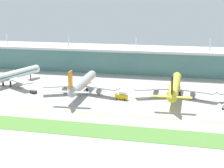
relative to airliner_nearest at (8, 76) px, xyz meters
The scene contains 11 objects.
ground_plane 86.27m from the airliner_nearest, 28.75° to the right, with size 600.00×600.00×0.00m, color #A8A59E.
terminal_building 103.48m from the airliner_nearest, 43.17° to the left, with size 288.00×34.00×28.31m.
airliner_nearest is the anchor object (origin of this frame).
airliner_near_middle 56.21m from the airliner_nearest, ahead, with size 48.64×62.64×18.90m.
airliner_far_middle 111.64m from the airliner_nearest, ahead, with size 48.77×67.80×18.90m.
taxiway_stripe_mid_west 60.89m from the airliner_nearest, 50.61° to the right, with size 28.00×0.70×0.04m, color yellow.
taxiway_stripe_centre 86.47m from the airliner_nearest, 32.87° to the right, with size 28.00×0.70×0.04m, color yellow.
taxiway_stripe_mid_east 116.44m from the airliner_nearest, 23.73° to the right, with size 28.00×0.70×0.04m, color yellow.
grass_verge 103.67m from the airliner_nearest, 43.20° to the right, with size 300.00×18.00×0.10m, color #518438.
fuel_truck 84.22m from the airliner_nearest, 11.29° to the right, with size 7.57×3.98×4.95m.
pushback_tug 30.52m from the airliner_nearest, 30.48° to the right, with size 5.00×4.04×1.85m.
Camera 1 is at (52.69, -179.23, 56.08)m, focal length 59.62 mm.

